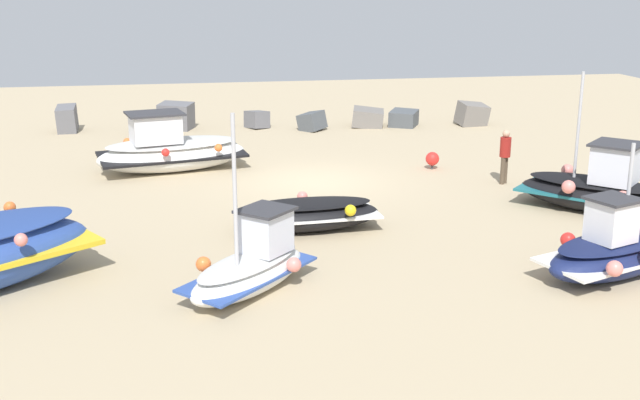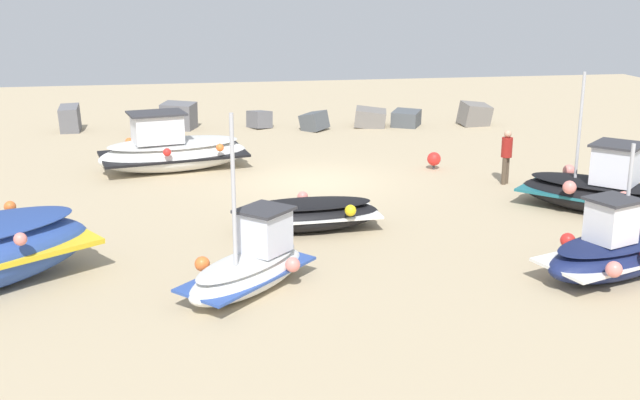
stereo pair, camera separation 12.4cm
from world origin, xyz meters
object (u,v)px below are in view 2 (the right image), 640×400
object	(u,v)px
fishing_boat_0	(172,150)
fishing_boat_2	(251,265)
fishing_boat_3	(597,189)
fishing_boat_4	(614,252)
fishing_boat_5	(310,214)
person_walking	(507,153)
mooring_buoy_0	(434,159)

from	to	relation	value
fishing_boat_0	fishing_boat_2	xyz separation A→B (m)	(1.61, -10.47, -0.16)
fishing_boat_2	fishing_boat_3	world-z (taller)	fishing_boat_3
fishing_boat_4	fishing_boat_5	bearing A→B (deg)	-56.99
fishing_boat_3	fishing_boat_0	bearing A→B (deg)	-164.50
person_walking	mooring_buoy_0	world-z (taller)	person_walking
person_walking	fishing_boat_5	bearing A→B (deg)	77.32
person_walking	fishing_boat_0	bearing A→B (deg)	30.01
fishing_boat_4	mooring_buoy_0	distance (m)	9.75
fishing_boat_0	person_walking	xyz separation A→B (m)	(9.81, -3.46, 0.27)
fishing_boat_5	mooring_buoy_0	xyz separation A→B (m)	(4.94, 5.58, -0.05)
fishing_boat_0	person_walking	distance (m)	10.41
fishing_boat_0	fishing_boat_3	xyz separation A→B (m)	(11.04, -6.57, -0.06)
fishing_boat_5	person_walking	size ratio (longest dim) A/B	2.18
fishing_boat_2	fishing_boat_4	world-z (taller)	fishing_boat_2
fishing_boat_0	fishing_boat_3	size ratio (longest dim) A/B	1.28
person_walking	mooring_buoy_0	distance (m)	2.70
mooring_buoy_0	fishing_boat_5	bearing A→B (deg)	-131.54
fishing_boat_2	fishing_boat_5	xyz separation A→B (m)	(1.74, 3.59, -0.11)
fishing_boat_3	mooring_buoy_0	size ratio (longest dim) A/B	6.99
fishing_boat_3	fishing_boat_4	distance (m)	4.92
fishing_boat_3	fishing_boat_4	bearing A→B (deg)	-68.58
fishing_boat_2	fishing_boat_4	bearing A→B (deg)	-50.84
fishing_boat_5	mooring_buoy_0	world-z (taller)	fishing_boat_5
fishing_boat_4	person_walking	distance (m)	7.63
fishing_boat_2	fishing_boat_3	size ratio (longest dim) A/B	0.91
person_walking	fishing_boat_3	bearing A→B (deg)	161.03
fishing_boat_3	mooring_buoy_0	world-z (taller)	fishing_boat_3
fishing_boat_0	fishing_boat_5	bearing A→B (deg)	103.38
fishing_boat_3	fishing_boat_5	size ratio (longest dim) A/B	1.11
fishing_boat_2	fishing_boat_4	size ratio (longest dim) A/B	0.96
fishing_boat_4	fishing_boat_5	size ratio (longest dim) A/B	1.06
fishing_boat_4	mooring_buoy_0	size ratio (longest dim) A/B	6.67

